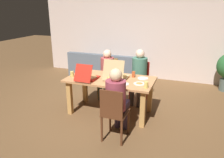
{
  "coord_description": "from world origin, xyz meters",
  "views": [
    {
      "loc": [
        1.51,
        -3.97,
        2.17
      ],
      "look_at": [
        0.0,
        0.1,
        0.72
      ],
      "focal_mm": 35.36,
      "sensor_mm": 36.0,
      "label": 1
    }
  ],
  "objects_px": {
    "dining_table": "(110,84)",
    "person_1": "(117,97)",
    "drinking_glass_2": "(133,74)",
    "plate_0": "(139,83)",
    "person_2": "(139,72)",
    "person_0": "(106,70)",
    "drinking_glass_3": "(109,80)",
    "pizza_box_1": "(88,77)",
    "plate_1": "(122,84)",
    "chair_1": "(114,112)",
    "chair_0": "(109,76)",
    "plate_2": "(143,78)",
    "pizza_box_0": "(117,76)",
    "drinking_glass_1": "(146,85)",
    "couch": "(105,70)",
    "chair_2": "(140,81)",
    "drinking_glass_0": "(72,74)"
  },
  "relations": [
    {
      "from": "dining_table",
      "to": "person_1",
      "type": "bearing_deg",
      "value": -62.16
    },
    {
      "from": "dining_table",
      "to": "drinking_glass_2",
      "type": "xyz_separation_m",
      "value": [
        0.42,
        0.25,
        0.19
      ]
    },
    {
      "from": "plate_0",
      "to": "drinking_glass_2",
      "type": "height_order",
      "value": "drinking_glass_2"
    },
    {
      "from": "person_1",
      "to": "person_2",
      "type": "xyz_separation_m",
      "value": [
        -0.0,
        1.52,
        0.01
      ]
    },
    {
      "from": "person_0",
      "to": "person_2",
      "type": "distance_m",
      "value": 0.8
    },
    {
      "from": "drinking_glass_3",
      "to": "pizza_box_1",
      "type": "bearing_deg",
      "value": 174.87
    },
    {
      "from": "person_2",
      "to": "plate_1",
      "type": "relative_size",
      "value": 5.13
    },
    {
      "from": "person_0",
      "to": "drinking_glass_2",
      "type": "xyz_separation_m",
      "value": [
        0.8,
        -0.5,
        0.12
      ]
    },
    {
      "from": "chair_1",
      "to": "drinking_glass_3",
      "type": "height_order",
      "value": "chair_1"
    },
    {
      "from": "person_1",
      "to": "plate_0",
      "type": "relative_size",
      "value": 5.57
    },
    {
      "from": "person_0",
      "to": "person_2",
      "type": "bearing_deg",
      "value": -1.58
    },
    {
      "from": "dining_table",
      "to": "chair_0",
      "type": "relative_size",
      "value": 1.89
    },
    {
      "from": "person_1",
      "to": "drinking_glass_2",
      "type": "xyz_separation_m",
      "value": [
        0.0,
        1.04,
        0.09
      ]
    },
    {
      "from": "pizza_box_1",
      "to": "plate_0",
      "type": "relative_size",
      "value": 2.28
    },
    {
      "from": "person_2",
      "to": "plate_0",
      "type": "height_order",
      "value": "person_2"
    },
    {
      "from": "chair_1",
      "to": "plate_2",
      "type": "bearing_deg",
      "value": 80.08
    },
    {
      "from": "pizza_box_0",
      "to": "drinking_glass_1",
      "type": "relative_size",
      "value": 4.74
    },
    {
      "from": "person_1",
      "to": "drinking_glass_1",
      "type": "height_order",
      "value": "person_1"
    },
    {
      "from": "plate_0",
      "to": "dining_table",
      "type": "bearing_deg",
      "value": 169.96
    },
    {
      "from": "person_1",
      "to": "couch",
      "type": "relative_size",
      "value": 0.57
    },
    {
      "from": "drinking_glass_1",
      "to": "plate_1",
      "type": "bearing_deg",
      "value": 176.46
    },
    {
      "from": "plate_1",
      "to": "plate_2",
      "type": "height_order",
      "value": "plate_1"
    },
    {
      "from": "person_1",
      "to": "plate_2",
      "type": "relative_size",
      "value": 5.79
    },
    {
      "from": "chair_0",
      "to": "plate_2",
      "type": "relative_size",
      "value": 4.38
    },
    {
      "from": "person_0",
      "to": "person_2",
      "type": "relative_size",
      "value": 0.94
    },
    {
      "from": "drinking_glass_1",
      "to": "couch",
      "type": "distance_m",
      "value": 2.95
    },
    {
      "from": "dining_table",
      "to": "person_2",
      "type": "bearing_deg",
      "value": 60.24
    },
    {
      "from": "dining_table",
      "to": "pizza_box_1",
      "type": "relative_size",
      "value": 3.49
    },
    {
      "from": "chair_2",
      "to": "pizza_box_1",
      "type": "xyz_separation_m",
      "value": [
        -0.82,
        -1.05,
        0.32
      ]
    },
    {
      "from": "pizza_box_1",
      "to": "plate_0",
      "type": "bearing_deg",
      "value": 4.49
    },
    {
      "from": "chair_2",
      "to": "plate_2",
      "type": "relative_size",
      "value": 4.35
    },
    {
      "from": "pizza_box_1",
      "to": "dining_table",
      "type": "bearing_deg",
      "value": 25.61
    },
    {
      "from": "chair_1",
      "to": "plate_2",
      "type": "distance_m",
      "value": 1.21
    },
    {
      "from": "person_1",
      "to": "pizza_box_1",
      "type": "bearing_deg",
      "value": 144.02
    },
    {
      "from": "pizza_box_1",
      "to": "drinking_glass_2",
      "type": "xyz_separation_m",
      "value": [
        0.82,
        0.44,
        0.01
      ]
    },
    {
      "from": "plate_2",
      "to": "chair_2",
      "type": "bearing_deg",
      "value": 108.08
    },
    {
      "from": "pizza_box_1",
      "to": "plate_2",
      "type": "distance_m",
      "value": 1.11
    },
    {
      "from": "person_1",
      "to": "drinking_glass_3",
      "type": "height_order",
      "value": "person_1"
    },
    {
      "from": "chair_2",
      "to": "person_2",
      "type": "relative_size",
      "value": 0.75
    },
    {
      "from": "person_1",
      "to": "drinking_glass_2",
      "type": "distance_m",
      "value": 1.04
    },
    {
      "from": "pizza_box_0",
      "to": "plate_2",
      "type": "height_order",
      "value": "pizza_box_0"
    },
    {
      "from": "plate_0",
      "to": "drinking_glass_1",
      "type": "xyz_separation_m",
      "value": [
        0.16,
        -0.16,
        0.05
      ]
    },
    {
      "from": "pizza_box_0",
      "to": "drinking_glass_2",
      "type": "relative_size",
      "value": 4.4
    },
    {
      "from": "pizza_box_0",
      "to": "drinking_glass_3",
      "type": "relative_size",
      "value": 4.93
    },
    {
      "from": "plate_2",
      "to": "drinking_glass_0",
      "type": "xyz_separation_m",
      "value": [
        -1.42,
        -0.37,
        0.05
      ]
    },
    {
      "from": "person_1",
      "to": "plate_2",
      "type": "bearing_deg",
      "value": 78.6
    },
    {
      "from": "chair_0",
      "to": "chair_2",
      "type": "xyz_separation_m",
      "value": [
        0.8,
        -0.04,
        -0.01
      ]
    },
    {
      "from": "plate_2",
      "to": "drinking_glass_2",
      "type": "height_order",
      "value": "drinking_glass_2"
    },
    {
      "from": "chair_1",
      "to": "drinking_glass_1",
      "type": "distance_m",
      "value": 0.82
    },
    {
      "from": "pizza_box_1",
      "to": "drinking_glass_0",
      "type": "relative_size",
      "value": 4.6
    }
  ]
}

